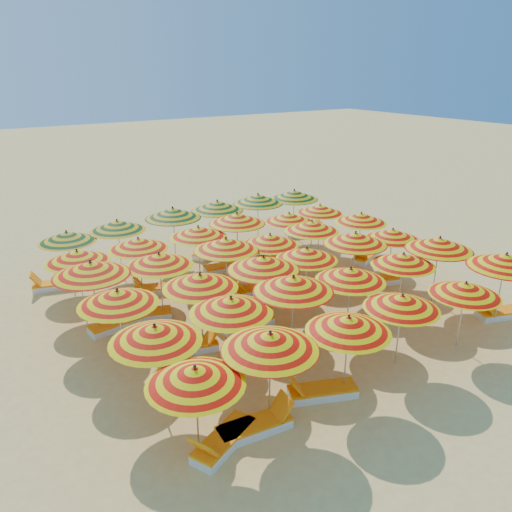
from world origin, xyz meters
name	(u,v)px	position (x,y,z in m)	size (l,w,h in m)	color
ground	(264,304)	(0.00, 0.00, 0.00)	(120.00, 120.00, 0.00)	#E9C767
umbrella_0	(195,376)	(-5.12, -5.11, 1.91)	(2.32, 2.32, 2.17)	silver
umbrella_1	(270,341)	(-3.24, -5.03, 2.05)	(2.86, 2.86, 2.33)	silver
umbrella_2	(348,324)	(-1.12, -5.23, 1.93)	(2.67, 2.67, 2.19)	silver
umbrella_3	(402,302)	(0.96, -5.05, 1.88)	(2.65, 2.65, 2.13)	silver
umbrella_4	(465,289)	(3.15, -5.40, 1.84)	(2.60, 2.60, 2.09)	silver
umbrella_5	(506,261)	(5.43, -5.14, 2.11)	(2.70, 2.70, 2.40)	silver
umbrella_6	(155,334)	(-5.19, -3.25, 2.00)	(2.60, 2.60, 2.27)	silver
umbrella_7	(231,305)	(-3.03, -2.99, 2.02)	(2.66, 2.66, 2.29)	silver
umbrella_8	(293,284)	(-1.03, -2.94, 2.09)	(2.86, 2.86, 2.38)	silver
umbrella_9	(350,275)	(0.98, -3.07, 1.95)	(2.29, 2.29, 2.22)	silver
umbrella_10	(403,259)	(3.33, -2.99, 1.90)	(2.42, 2.42, 2.16)	silver
umbrella_11	(439,244)	(5.05, -3.01, 2.10)	(2.61, 2.61, 2.39)	silver
umbrella_12	(118,297)	(-5.27, -0.90, 1.99)	(2.78, 2.78, 2.26)	silver
umbrella_13	(200,281)	(-2.99, -1.20, 2.02)	(2.72, 2.72, 2.29)	silver
umbrella_14	(263,263)	(-0.84, -1.20, 2.08)	(2.97, 2.97, 2.37)	silver
umbrella_15	(307,254)	(1.06, -0.92, 1.91)	(2.13, 2.13, 2.17)	silver
umbrella_16	(355,238)	(3.14, -1.00, 2.08)	(2.92, 2.92, 2.36)	silver
umbrella_17	(393,234)	(5.07, -0.96, 1.87)	(2.42, 2.42, 2.12)	silver
umbrella_18	(91,269)	(-5.37, 1.14, 2.12)	(2.97, 2.97, 2.41)	silver
umbrella_19	(159,260)	(-3.29, 1.03, 2.00)	(2.61, 2.61, 2.27)	silver
umbrella_20	(226,244)	(-0.90, 0.97, 2.06)	(2.46, 2.46, 2.34)	silver
umbrella_21	(270,240)	(0.84, 0.89, 1.92)	(2.72, 2.72, 2.18)	silver
umbrella_22	(312,226)	(3.03, 1.23, 1.95)	(2.17, 2.17, 2.22)	silver
umbrella_23	(361,218)	(5.43, 1.04, 1.94)	(2.59, 2.59, 2.20)	silver
umbrella_24	(77,256)	(-5.31, 2.93, 1.93)	(2.46, 2.46, 2.19)	silver
umbrella_25	(138,244)	(-3.22, 3.02, 1.93)	(2.14, 2.14, 2.19)	silver
umbrella_26	(198,232)	(-0.94, 2.95, 1.96)	(2.71, 2.71, 2.23)	silver
umbrella_27	(237,219)	(0.92, 3.27, 2.09)	(2.92, 2.92, 2.37)	silver
umbrella_28	(289,217)	(3.25, 2.99, 1.83)	(1.97, 1.97, 2.08)	silver
umbrella_29	(320,209)	(5.04, 3.14, 1.87)	(2.08, 2.08, 2.13)	silver
umbrella_30	(67,237)	(-5.10, 5.16, 1.91)	(2.72, 2.72, 2.17)	silver
umbrella_31	(117,226)	(-3.19, 5.30, 1.98)	(2.44, 2.44, 2.25)	silver
umbrella_32	(173,213)	(-0.89, 5.27, 2.11)	(2.85, 2.85, 2.40)	silver
umbrella_33	(217,206)	(1.20, 5.37, 2.08)	(2.36, 2.36, 2.37)	silver
umbrella_34	(258,199)	(3.26, 5.33, 2.10)	(2.88, 2.88, 2.39)	silver
umbrella_35	(294,195)	(5.14, 5.13, 2.08)	(2.41, 2.41, 2.37)	silver
lounger_0	(223,441)	(-4.61, -5.25, 0.15)	(1.82, 1.26, 0.69)	white
lounger_1	(256,426)	(-3.75, -5.23, 0.15)	(1.78, 0.75, 0.69)	white
lounger_2	(321,391)	(-1.71, -5.05, 0.15)	(1.82, 1.17, 0.69)	white
lounger_3	(501,313)	(5.93, -5.04, 0.15)	(1.83, 1.11, 0.69)	white
lounger_4	(190,346)	(-3.49, -1.36, 0.15)	(1.82, 1.03, 0.69)	white
lounger_5	(248,323)	(-1.34, -1.11, 0.15)	(1.74, 0.60, 0.69)	white
lounger_6	(379,280)	(4.57, -0.98, 0.15)	(1.83, 1.07, 0.69)	white
lounger_7	(118,323)	(-4.77, 1.10, 0.15)	(1.79, 0.80, 0.69)	white
lounger_8	(143,314)	(-3.88, 1.25, 0.15)	(1.83, 1.15, 0.69)	white
lounger_9	(256,289)	(0.25, 0.89, 0.15)	(1.78, 0.76, 0.69)	white
lounger_10	(366,257)	(5.93, 1.06, 0.15)	(1.82, 1.17, 0.69)	white
lounger_11	(157,288)	(-2.72, 2.87, 0.15)	(1.83, 1.11, 0.69)	white
lounger_12	(226,267)	(0.42, 3.31, 0.15)	(1.80, 0.85, 0.69)	white
lounger_13	(276,258)	(2.65, 3.00, 0.15)	(1.82, 0.94, 0.69)	white
lounger_14	(56,285)	(-5.70, 5.22, 0.15)	(1.82, 1.01, 0.69)	white
lounger_15	(211,252)	(0.70, 5.16, 0.15)	(1.82, 1.20, 0.69)	white
lounger_16	(304,232)	(5.74, 5.06, 0.15)	(1.82, 0.97, 0.69)	white
beachgoer_b	(287,259)	(2.17, 1.63, 0.66)	(0.64, 0.50, 1.32)	tan
beachgoer_a	(198,289)	(-1.96, 1.06, 0.65)	(0.47, 0.31, 1.30)	tan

